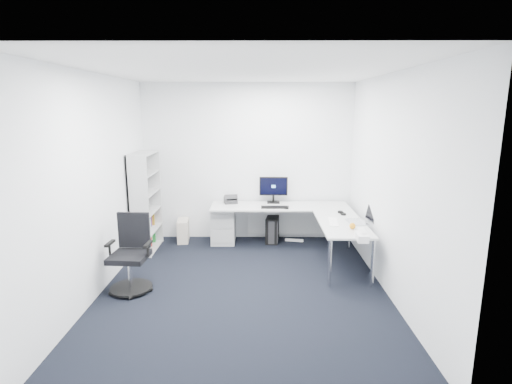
{
  "coord_description": "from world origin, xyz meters",
  "views": [
    {
      "loc": [
        0.19,
        -4.76,
        2.29
      ],
      "look_at": [
        0.15,
        1.05,
        1.05
      ],
      "focal_mm": 28.0,
      "sensor_mm": 36.0,
      "label": 1
    }
  ],
  "objects_px": {
    "task_chair": "(129,255)",
    "monitor": "(273,190)",
    "l_desk": "(281,231)",
    "laptop": "(357,214)",
    "bookshelf": "(146,202)"
  },
  "relations": [
    {
      "from": "laptop",
      "to": "monitor",
      "type": "bearing_deg",
      "value": 126.85
    },
    {
      "from": "monitor",
      "to": "bookshelf",
      "type": "bearing_deg",
      "value": -166.03
    },
    {
      "from": "bookshelf",
      "to": "laptop",
      "type": "xyz_separation_m",
      "value": [
        3.22,
        -0.72,
        0.0
      ]
    },
    {
      "from": "task_chair",
      "to": "bookshelf",
      "type": "bearing_deg",
      "value": 100.82
    },
    {
      "from": "l_desk",
      "to": "laptop",
      "type": "height_order",
      "value": "laptop"
    },
    {
      "from": "monitor",
      "to": "l_desk",
      "type": "bearing_deg",
      "value": -77.85
    },
    {
      "from": "laptop",
      "to": "bookshelf",
      "type": "bearing_deg",
      "value": 160.51
    },
    {
      "from": "bookshelf",
      "to": "l_desk",
      "type": "bearing_deg",
      "value": -1.32
    },
    {
      "from": "task_chair",
      "to": "laptop",
      "type": "bearing_deg",
      "value": 18.29
    },
    {
      "from": "l_desk",
      "to": "bookshelf",
      "type": "distance_m",
      "value": 2.22
    },
    {
      "from": "task_chair",
      "to": "monitor",
      "type": "bearing_deg",
      "value": 50.41
    },
    {
      "from": "l_desk",
      "to": "task_chair",
      "type": "relative_size",
      "value": 2.37
    },
    {
      "from": "task_chair",
      "to": "monitor",
      "type": "relative_size",
      "value": 2.02
    },
    {
      "from": "l_desk",
      "to": "monitor",
      "type": "height_order",
      "value": "monitor"
    },
    {
      "from": "laptop",
      "to": "l_desk",
      "type": "bearing_deg",
      "value": 140.36
    }
  ]
}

